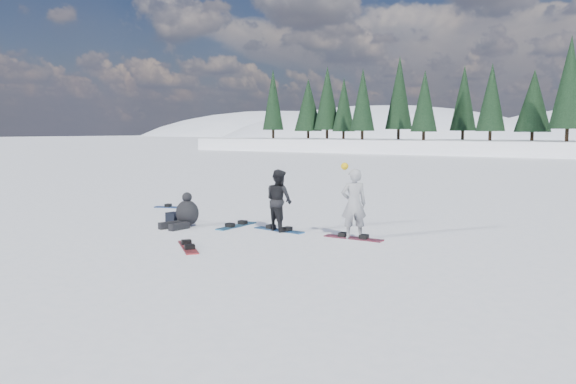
% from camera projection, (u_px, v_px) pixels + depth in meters
% --- Properties ---
extents(ground, '(420.00, 420.00, 0.00)m').
position_uv_depth(ground, '(284.00, 243.00, 13.28)').
color(ground, white).
rests_on(ground, ground).
extents(alpine_backdrop, '(412.50, 227.00, 53.20)m').
position_uv_depth(alpine_backdrop, '(572.00, 182.00, 179.93)').
color(alpine_backdrop, white).
rests_on(alpine_backdrop, ground).
extents(snowboarder_woman, '(0.75, 0.72, 1.88)m').
position_uv_depth(snowboarder_woman, '(354.00, 203.00, 13.68)').
color(snowboarder_woman, '#9B9BA0').
rests_on(snowboarder_woman, ground).
extents(snowboarder_man, '(0.96, 0.86, 1.63)m').
position_uv_depth(snowboarder_man, '(279.00, 200.00, 14.80)').
color(snowboarder_man, black).
rests_on(snowboarder_man, ground).
extents(seated_rider, '(0.79, 1.19, 0.95)m').
position_uv_depth(seated_rider, '(186.00, 214.00, 15.47)').
color(seated_rider, black).
rests_on(seated_rider, ground).
extents(gear_bag, '(0.50, 0.39, 0.30)m').
position_uv_depth(gear_bag, '(174.00, 218.00, 16.09)').
color(gear_bag, black).
rests_on(gear_bag, ground).
extents(snowboard_woman, '(1.51, 0.32, 0.03)m').
position_uv_depth(snowboard_woman, '(353.00, 238.00, 13.78)').
color(snowboard_woman, maroon).
rests_on(snowboard_woman, ground).
extents(snowboard_man, '(1.52, 0.40, 0.03)m').
position_uv_depth(snowboard_man, '(279.00, 230.00, 14.89)').
color(snowboard_man, '#1B5497').
rests_on(snowboard_man, ground).
extents(snowboard_loose_a, '(0.30, 1.50, 0.03)m').
position_uv_depth(snowboard_loose_a, '(236.00, 226.00, 15.53)').
color(snowboard_loose_a, '#17567F').
rests_on(snowboard_loose_a, ground).
extents(snowboard_loose_c, '(1.51, 0.75, 0.03)m').
position_uv_depth(snowboard_loose_c, '(176.00, 207.00, 19.27)').
color(snowboard_loose_c, navy).
rests_on(snowboard_loose_c, ground).
extents(snowboard_loose_b, '(1.33, 1.18, 0.03)m').
position_uv_depth(snowboard_loose_b, '(188.00, 247.00, 12.71)').
color(snowboard_loose_b, maroon).
rests_on(snowboard_loose_b, ground).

